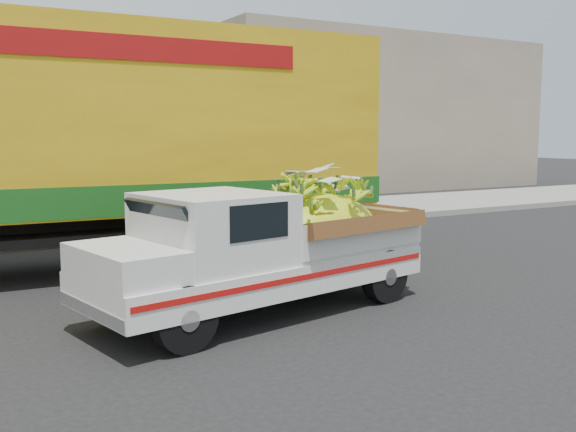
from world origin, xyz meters
TOP-DOWN VIEW (x-y plane):
  - ground at (0.00, 0.00)m, footprint 100.00×100.00m
  - curb at (0.00, 5.73)m, footprint 60.00×0.25m
  - sidewalk at (0.00, 7.83)m, footprint 60.00×4.00m
  - building_right at (14.00, 14.73)m, footprint 14.00×6.00m
  - pickup_truck at (1.58, -0.25)m, footprint 4.47×2.34m
  - semi_trailer at (-1.15, 3.28)m, footprint 12.03×2.95m

SIDE VIEW (x-z plane):
  - ground at x=0.00m, z-range 0.00..0.00m
  - sidewalk at x=0.00m, z-range 0.00..0.14m
  - curb at x=0.00m, z-range 0.00..0.15m
  - pickup_truck at x=1.58m, z-range 0.06..1.55m
  - semi_trailer at x=-1.15m, z-range 0.22..4.02m
  - building_right at x=14.00m, z-range 0.00..6.00m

